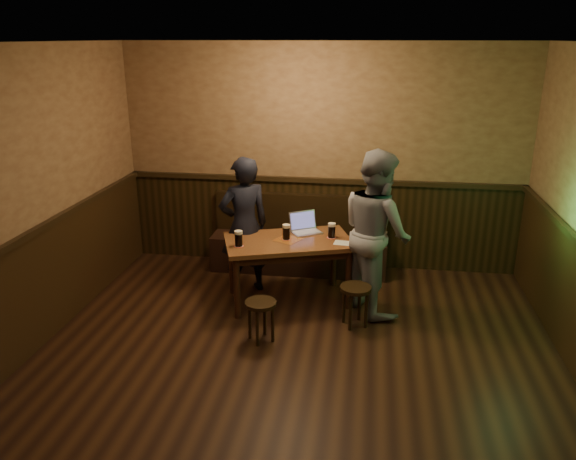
# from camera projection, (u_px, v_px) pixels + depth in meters

# --- Properties ---
(room) EXTENTS (5.04, 6.04, 2.84)m
(room) POSITION_uv_depth(u_px,v_px,m) (289.00, 254.00, 4.47)
(room) COLOR black
(room) RESTS_ON ground
(bench) EXTENTS (2.20, 0.50, 0.95)m
(bench) POSITION_uv_depth(u_px,v_px,m) (299.00, 246.00, 7.16)
(bench) COLOR black
(bench) RESTS_ON ground
(pub_table) EXTENTS (1.55, 1.19, 0.74)m
(pub_table) POSITION_uv_depth(u_px,v_px,m) (288.00, 248.00, 6.18)
(pub_table) COLOR #5F2A1B
(pub_table) RESTS_ON ground
(stool_left) EXTENTS (0.34, 0.34, 0.42)m
(stool_left) POSITION_uv_depth(u_px,v_px,m) (261.00, 309.00, 5.45)
(stool_left) COLOR black
(stool_left) RESTS_ON ground
(stool_right) EXTENTS (0.41, 0.41, 0.44)m
(stool_right) POSITION_uv_depth(u_px,v_px,m) (355.00, 294.00, 5.73)
(stool_right) COLOR black
(stool_right) RESTS_ON ground
(pint_left) EXTENTS (0.11, 0.11, 0.17)m
(pint_left) POSITION_uv_depth(u_px,v_px,m) (239.00, 238.00, 5.93)
(pint_left) COLOR red
(pint_left) RESTS_ON pub_table
(pint_mid) EXTENTS (0.11, 0.11, 0.17)m
(pint_mid) POSITION_uv_depth(u_px,v_px,m) (286.00, 232.00, 6.13)
(pint_mid) COLOR red
(pint_mid) RESTS_ON pub_table
(pint_right) EXTENTS (0.11, 0.11, 0.17)m
(pint_right) POSITION_uv_depth(u_px,v_px,m) (332.00, 230.00, 6.18)
(pint_right) COLOR red
(pint_right) RESTS_ON pub_table
(laptop) EXTENTS (0.40, 0.38, 0.23)m
(laptop) POSITION_uv_depth(u_px,v_px,m) (305.00, 227.00, 6.38)
(laptop) COLOR silver
(laptop) RESTS_ON pub_table
(menu) EXTENTS (0.23, 0.17, 0.00)m
(menu) POSITION_uv_depth(u_px,v_px,m) (344.00, 243.00, 6.04)
(menu) COLOR silver
(menu) RESTS_ON pub_table
(person_suit) EXTENTS (0.70, 0.63, 1.60)m
(person_suit) POSITION_uv_depth(u_px,v_px,m) (244.00, 226.00, 6.40)
(person_suit) COLOR black
(person_suit) RESTS_ON ground
(person_grey) EXTENTS (1.00, 1.07, 1.77)m
(person_grey) POSITION_uv_depth(u_px,v_px,m) (376.00, 232.00, 5.94)
(person_grey) COLOR gray
(person_grey) RESTS_ON ground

